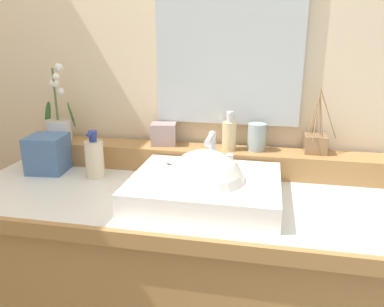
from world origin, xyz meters
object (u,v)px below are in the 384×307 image
(potted_plant, at_px, (59,123))
(tumbler_cup, at_px, (257,137))
(soap_bar, at_px, (174,160))
(reed_diffuser, at_px, (315,143))
(tissue_box, at_px, (48,154))
(lotion_bottle, at_px, (94,158))
(sink_basin, at_px, (205,190))
(soap_dispenser, at_px, (229,135))
(trinket_box, at_px, (164,134))

(potted_plant, height_order, tumbler_cup, potted_plant)
(soap_bar, distance_m, potted_plant, 0.52)
(potted_plant, xyz_separation_m, tumbler_cup, (0.76, 0.02, -0.02))
(reed_diffuser, height_order, tissue_box, reed_diffuser)
(soap_bar, height_order, lotion_bottle, lotion_bottle)
(soap_bar, bearing_deg, potted_plant, 164.30)
(tumbler_cup, bearing_deg, lotion_bottle, -164.18)
(potted_plant, distance_m, tissue_box, 0.14)
(sink_basin, height_order, tissue_box, sink_basin)
(tumbler_cup, bearing_deg, sink_basin, -117.21)
(soap_dispenser, xyz_separation_m, trinket_box, (-0.25, 0.02, -0.02))
(potted_plant, bearing_deg, tissue_box, -84.79)
(sink_basin, distance_m, lotion_bottle, 0.43)
(reed_diffuser, relative_size, tissue_box, 1.77)
(soap_dispenser, height_order, lotion_bottle, soap_dispenser)
(potted_plant, xyz_separation_m, tissue_box, (0.01, -0.11, -0.09))
(soap_bar, xyz_separation_m, soap_dispenser, (0.17, 0.15, 0.06))
(potted_plant, relative_size, trinket_box, 3.23)
(sink_basin, bearing_deg, trinket_box, 126.43)
(potted_plant, relative_size, reed_diffuser, 1.25)
(soap_dispenser, bearing_deg, sink_basin, -99.44)
(sink_basin, height_order, trinket_box, sink_basin)
(tumbler_cup, distance_m, lotion_bottle, 0.58)
(sink_basin, bearing_deg, soap_dispenser, 80.56)
(sink_basin, height_order, soap_dispenser, soap_dispenser)
(soap_bar, xyz_separation_m, tumbler_cup, (0.26, 0.16, 0.05))
(soap_bar, xyz_separation_m, potted_plant, (-0.49, 0.14, 0.07))
(soap_bar, xyz_separation_m, trinket_box, (-0.08, 0.17, 0.04))
(potted_plant, bearing_deg, trinket_box, 3.82)
(soap_bar, distance_m, trinket_box, 0.19)
(reed_diffuser, bearing_deg, soap_dispenser, -174.61)
(sink_basin, xyz_separation_m, tumbler_cup, (0.14, 0.27, 0.10))
(sink_basin, distance_m, trinket_box, 0.36)
(reed_diffuser, height_order, lotion_bottle, reed_diffuser)
(trinket_box, relative_size, lotion_bottle, 0.54)
(soap_bar, bearing_deg, tissue_box, 176.61)
(tissue_box, bearing_deg, sink_basin, -12.95)
(tumbler_cup, bearing_deg, soap_dispenser, -172.50)
(soap_dispenser, height_order, tumbler_cup, soap_dispenser)
(tumbler_cup, bearing_deg, potted_plant, -178.27)
(soap_bar, xyz_separation_m, lotion_bottle, (-0.29, 0.01, -0.01))
(reed_diffuser, bearing_deg, soap_bar, -159.20)
(tumbler_cup, bearing_deg, reed_diffuser, 4.38)
(soap_bar, relative_size, reed_diffuser, 0.30)
(reed_diffuser, xyz_separation_m, lotion_bottle, (-0.75, -0.17, -0.05))
(tumbler_cup, height_order, reed_diffuser, reed_diffuser)
(sink_basin, bearing_deg, tumbler_cup, 62.79)
(potted_plant, relative_size, lotion_bottle, 1.75)
(tumbler_cup, relative_size, trinket_box, 1.07)
(trinket_box, height_order, lotion_bottle, lotion_bottle)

